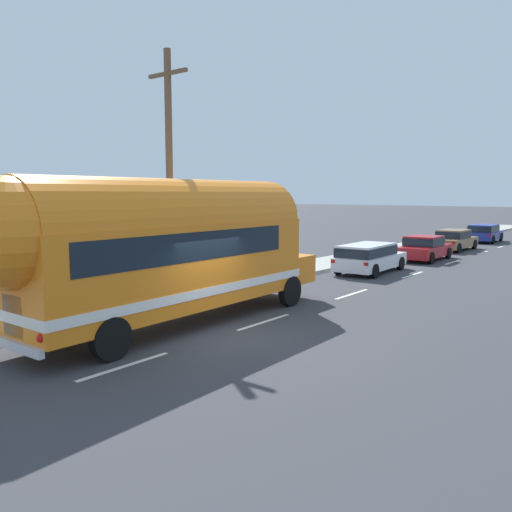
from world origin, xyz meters
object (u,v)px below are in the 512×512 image
at_px(utility_pole, 169,173).
at_px(car_lead, 369,256).
at_px(car_third, 454,239).
at_px(car_second, 424,247).
at_px(painted_bus, 162,246).
at_px(car_fourth, 484,232).

height_order(utility_pole, car_lead, utility_pole).
relative_size(utility_pole, car_lead, 1.82).
relative_size(utility_pole, car_third, 1.84).
height_order(utility_pole, car_second, utility_pole).
relative_size(painted_bus, car_lead, 2.52).
height_order(car_third, car_fourth, same).
height_order(painted_bus, car_third, painted_bus).
distance_m(painted_bus, car_fourth, 32.82).
height_order(car_lead, car_third, same).
xyz_separation_m(painted_bus, car_lead, (-0.14, 12.91, -1.51)).
distance_m(car_second, car_third, 6.21).
relative_size(utility_pole, painted_bus, 0.72).
xyz_separation_m(car_second, car_third, (-0.33, 6.20, 0.01)).
xyz_separation_m(painted_bus, car_fourth, (-0.17, 32.78, -1.52)).
relative_size(car_third, car_fourth, 1.07).
bearing_deg(painted_bus, utility_pole, 133.95).
bearing_deg(car_fourth, utility_pole, -94.79).
bearing_deg(car_third, car_fourth, 90.16).
distance_m(utility_pole, car_lead, 11.05).
xyz_separation_m(utility_pole, painted_bus, (2.68, -2.78, -2.12)).
relative_size(car_lead, car_second, 1.05).
bearing_deg(car_fourth, car_second, -88.53).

